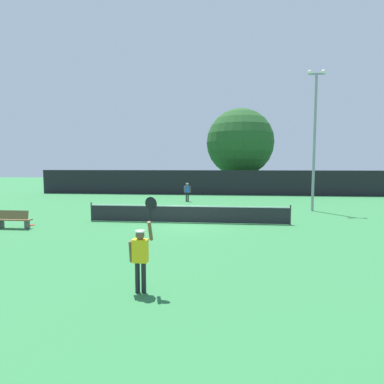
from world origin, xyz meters
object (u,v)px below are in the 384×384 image
large_tree (240,143)px  parked_car_mid (262,185)px  spare_racket (31,225)px  courtside_bench (13,219)px  light_pole (315,133)px  tennis_ball (138,232)px  player_serving (141,252)px  parked_car_far (286,184)px  player_receiving (187,190)px  parked_car_near (143,184)px

large_tree → parked_car_mid: size_ratio=2.40×
spare_racket → courtside_bench: (-0.36, -0.93, 0.46)m
parked_car_mid → light_pole: bearing=-84.4°
courtside_bench → large_tree: large_tree is taller
large_tree → spare_racket: bearing=-116.4°
tennis_ball → large_tree: size_ratio=0.01×
player_serving → parked_car_mid: 33.02m
parked_car_mid → parked_car_far: same height
player_receiving → spare_racket: player_receiving is taller
tennis_ball → courtside_bench: (-6.55, 0.32, 0.45)m
tennis_ball → parked_car_near: parked_car_near is taller
player_serving → courtside_bench: player_serving is taller
player_serving → light_pole: 17.83m
courtside_bench → parked_car_mid: size_ratio=0.43×
player_serving → light_pole: (8.17, 15.24, 4.35)m
courtside_bench → tennis_ball: bearing=-2.8°
light_pole → parked_car_mid: 17.80m
light_pole → parked_car_far: (1.66, 18.71, -4.62)m
player_serving → spare_racket: 11.59m
player_receiving → parked_car_mid: size_ratio=0.39×
courtside_bench → parked_car_near: bearing=89.3°
light_pole → parked_car_mid: light_pole is taller
courtside_bench → parked_car_near: (0.29, 24.48, 0.30)m
large_tree → parked_car_far: (5.98, 1.60, -5.20)m
tennis_ball → large_tree: bearing=77.1°
player_serving → parked_car_far: bearing=73.9°
player_serving → parked_car_far: player_serving is taller
large_tree → parked_car_near: size_ratio=2.30×
player_receiving → light_pole: (9.42, -4.74, 4.41)m
tennis_ball → light_pole: (10.18, 8.38, 5.36)m
parked_car_near → parked_car_mid: 14.85m
large_tree → parked_car_far: bearing=15.0°
courtside_bench → light_pole: (16.73, 8.06, 4.92)m
player_serving → parked_car_far: 35.35m
tennis_ball → parked_car_near: (-6.26, 24.80, 0.74)m
parked_car_far → parked_car_near: bearing=-174.9°
parked_car_near → parked_car_far: bearing=13.8°
parked_car_mid → courtside_bench: bearing=-120.8°
player_receiving → parked_car_far: size_ratio=0.38×
player_receiving → parked_car_far: (11.08, 13.97, -0.21)m
spare_racket → parked_car_far: 31.51m
large_tree → parked_car_near: 13.20m
player_receiving → large_tree: (5.09, 12.37, 4.98)m
parked_car_mid → spare_racket: bearing=-121.1°
player_receiving → parked_car_near: parked_car_near is taller
tennis_ball → parked_car_near: size_ratio=0.02×
player_serving → large_tree: size_ratio=0.24×
player_receiving → tennis_ball: bearing=86.7°
light_pole → large_tree: size_ratio=0.95×
light_pole → large_tree: bearing=104.2°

